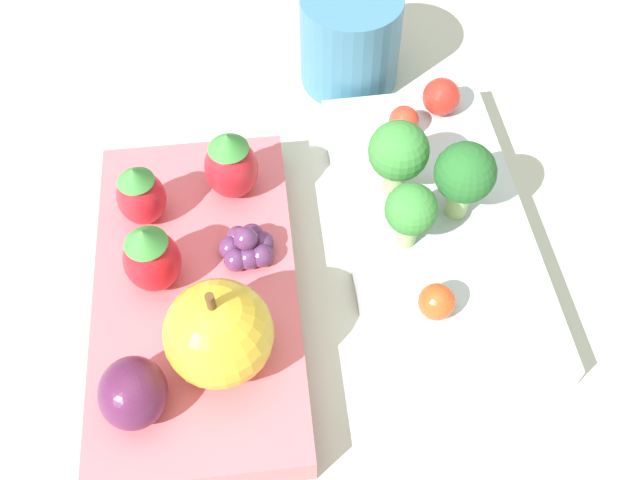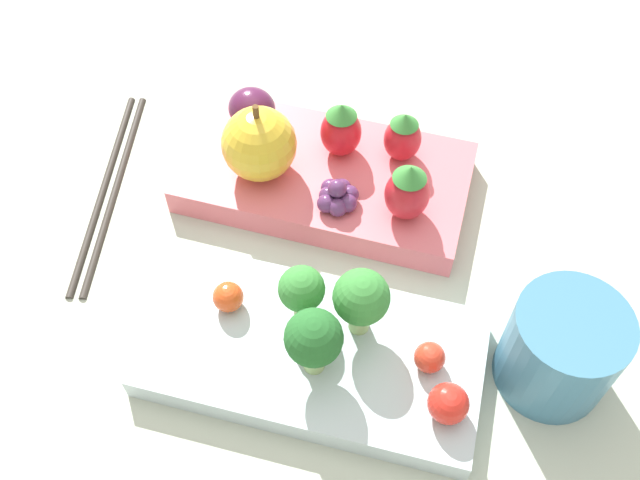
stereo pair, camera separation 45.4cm
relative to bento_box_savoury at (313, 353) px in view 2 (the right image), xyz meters
The scene contains 17 objects.
ground_plane 0.08m from the bento_box_savoury, 80.93° to the right, with size 4.00×4.00×0.00m, color #ADB7A3.
bento_box_savoury is the anchor object (origin of this frame).
bento_box_fruit 0.16m from the bento_box_savoury, 82.51° to the right, with size 0.24×0.14×0.02m.
broccoli_floret_0 0.05m from the bento_box_savoury, 56.21° to the right, with size 0.03×0.03×0.05m.
broccoli_floret_1 0.05m from the bento_box_savoury, 103.60° to the left, with size 0.04×0.04×0.06m.
broccoli_floret_2 0.06m from the bento_box_savoury, 143.00° to the right, with size 0.04×0.04×0.06m.
cherry_tomato_0 0.08m from the bento_box_savoury, behind, with size 0.02×0.02×0.02m.
cherry_tomato_1 0.07m from the bento_box_savoury, 17.94° to the right, with size 0.02×0.02×0.02m.
cherry_tomato_2 0.10m from the bento_box_savoury, 162.08° to the left, with size 0.03×0.03×0.03m.
apple 0.17m from the bento_box_savoury, 64.01° to the right, with size 0.06×0.06×0.07m.
strawberry_0 0.19m from the bento_box_savoury, 101.47° to the right, with size 0.03×0.03×0.05m.
strawberry_1 0.18m from the bento_box_savoury, 86.07° to the right, with size 0.03×0.03×0.05m.
strawberry_2 0.14m from the bento_box_savoury, 110.80° to the right, with size 0.03×0.03×0.05m.
plum 0.21m from the bento_box_savoury, 65.17° to the right, with size 0.04×0.04×0.03m.
grape_cluster 0.12m from the bento_box_savoury, 87.46° to the right, with size 0.03×0.03×0.02m.
drinking_cup 0.16m from the bento_box_savoury, behind, with size 0.07×0.07×0.07m.
chopsticks_pair 0.23m from the bento_box_savoury, 31.57° to the right, with size 0.04×0.21×0.01m.
Camera 2 is at (-0.06, 0.29, 0.45)m, focal length 40.00 mm.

